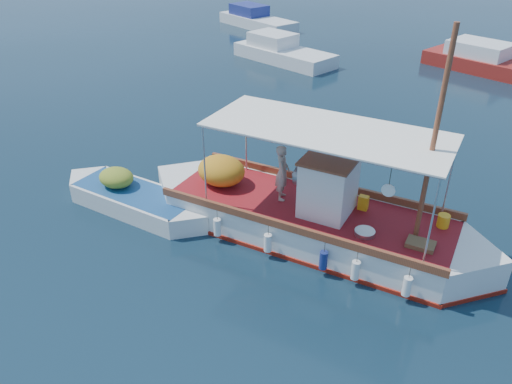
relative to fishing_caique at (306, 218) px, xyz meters
The scene contains 6 objects.
ground 1.11m from the fishing_caique, 132.62° to the right, with size 160.00×160.00×0.00m, color black.
fishing_caique is the anchor object (origin of this frame).
dinghy 5.63m from the fishing_caique, 163.60° to the right, with size 5.80×1.68×1.42m.
bg_boat_nw 19.07m from the fishing_caique, 121.47° to the left, with size 7.10×3.92×1.80m.
bg_boat_n 20.70m from the fishing_caique, 85.13° to the left, with size 8.76×5.00×1.80m.
bg_boat_far_w 29.15m from the fishing_caique, 124.83° to the left, with size 7.61×4.58×1.80m.
Camera 1 is at (5.89, -10.53, 8.59)m, focal length 35.00 mm.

